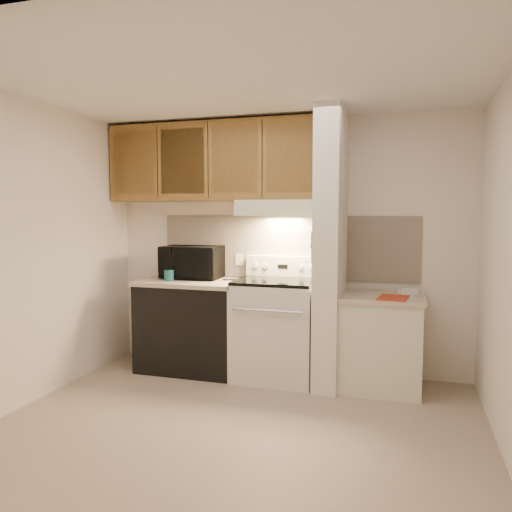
% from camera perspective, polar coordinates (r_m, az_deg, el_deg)
% --- Properties ---
extents(floor, '(3.60, 3.60, 0.00)m').
position_cam_1_polar(floor, '(3.90, -2.20, -18.92)').
color(floor, tan).
rests_on(floor, ground).
extents(ceiling, '(3.60, 3.60, 0.00)m').
position_cam_1_polar(ceiling, '(3.69, -2.34, 19.41)').
color(ceiling, white).
rests_on(ceiling, wall_back).
extents(wall_back, '(3.60, 2.50, 0.02)m').
position_cam_1_polar(wall_back, '(5.02, 3.36, 1.18)').
color(wall_back, white).
rests_on(wall_back, floor).
extents(wall_left, '(0.02, 3.00, 2.50)m').
position_cam_1_polar(wall_left, '(4.51, -24.43, 0.32)').
color(wall_left, white).
rests_on(wall_left, floor).
extents(backsplash, '(2.60, 0.02, 0.63)m').
position_cam_1_polar(backsplash, '(5.01, 3.33, 1.00)').
color(backsplash, white).
rests_on(backsplash, wall_back).
extents(range_body, '(0.76, 0.65, 0.92)m').
position_cam_1_polar(range_body, '(4.81, 2.34, -8.52)').
color(range_body, silver).
rests_on(range_body, floor).
extents(oven_window, '(0.50, 0.01, 0.30)m').
position_cam_1_polar(oven_window, '(4.50, 1.31, -8.92)').
color(oven_window, black).
rests_on(oven_window, range_body).
extents(oven_handle, '(0.65, 0.02, 0.02)m').
position_cam_1_polar(oven_handle, '(4.42, 1.18, -6.27)').
color(oven_handle, silver).
rests_on(oven_handle, range_body).
extents(cooktop, '(0.74, 0.64, 0.03)m').
position_cam_1_polar(cooktop, '(4.72, 2.36, -2.90)').
color(cooktop, black).
rests_on(cooktop, range_body).
extents(range_backguard, '(0.76, 0.08, 0.20)m').
position_cam_1_polar(range_backguard, '(4.98, 3.19, -1.16)').
color(range_backguard, silver).
rests_on(range_backguard, range_body).
extents(range_display, '(0.10, 0.01, 0.04)m').
position_cam_1_polar(range_display, '(4.94, 3.07, -1.21)').
color(range_display, black).
rests_on(range_display, range_backguard).
extents(range_knob_left_outer, '(0.05, 0.02, 0.05)m').
position_cam_1_polar(range_knob_left_outer, '(5.01, -0.05, -1.11)').
color(range_knob_left_outer, silver).
rests_on(range_knob_left_outer, range_backguard).
extents(range_knob_left_inner, '(0.05, 0.02, 0.05)m').
position_cam_1_polar(range_knob_left_inner, '(4.98, 1.05, -1.15)').
color(range_knob_left_inner, silver).
rests_on(range_knob_left_inner, range_backguard).
extents(range_knob_right_inner, '(0.05, 0.02, 0.05)m').
position_cam_1_polar(range_knob_right_inner, '(4.90, 5.11, -1.27)').
color(range_knob_right_inner, silver).
rests_on(range_knob_right_inner, range_backguard).
extents(range_knob_right_outer, '(0.05, 0.02, 0.05)m').
position_cam_1_polar(range_knob_right_outer, '(4.88, 6.26, -1.31)').
color(range_knob_right_outer, silver).
rests_on(range_knob_right_outer, range_backguard).
extents(dishwasher_front, '(1.00, 0.63, 0.87)m').
position_cam_1_polar(dishwasher_front, '(5.11, -7.33, -8.03)').
color(dishwasher_front, black).
rests_on(dishwasher_front, floor).
extents(left_countertop, '(1.04, 0.67, 0.04)m').
position_cam_1_polar(left_countertop, '(5.03, -7.38, -2.97)').
color(left_countertop, '#C5B49C').
rests_on(left_countertop, dishwasher_front).
extents(spoon_rest, '(0.21, 0.12, 0.01)m').
position_cam_1_polar(spoon_rest, '(4.98, -2.64, -2.70)').
color(spoon_rest, black).
rests_on(spoon_rest, left_countertop).
extents(teal_jar, '(0.12, 0.12, 0.11)m').
position_cam_1_polar(teal_jar, '(5.01, -9.92, -2.18)').
color(teal_jar, '#1D5B5F').
rests_on(teal_jar, left_countertop).
extents(outlet, '(0.08, 0.01, 0.12)m').
position_cam_1_polar(outlet, '(5.14, -1.92, -0.40)').
color(outlet, beige).
rests_on(outlet, backsplash).
extents(microwave, '(0.61, 0.42, 0.33)m').
position_cam_1_polar(microwave, '(5.15, -7.27, -0.70)').
color(microwave, black).
rests_on(microwave, left_countertop).
extents(partition_pillar, '(0.22, 0.70, 2.50)m').
position_cam_1_polar(partition_pillar, '(4.58, 8.54, 0.78)').
color(partition_pillar, white).
rests_on(partition_pillar, floor).
extents(pillar_trim, '(0.01, 0.70, 0.04)m').
position_cam_1_polar(pillar_trim, '(4.60, 7.12, 1.43)').
color(pillar_trim, olive).
rests_on(pillar_trim, partition_pillar).
extents(knife_strip, '(0.02, 0.42, 0.04)m').
position_cam_1_polar(knife_strip, '(4.55, 6.94, 1.65)').
color(knife_strip, black).
rests_on(knife_strip, partition_pillar).
extents(knife_blade_a, '(0.01, 0.03, 0.16)m').
position_cam_1_polar(knife_blade_a, '(4.39, 6.38, 0.22)').
color(knife_blade_a, silver).
rests_on(knife_blade_a, knife_strip).
extents(knife_handle_a, '(0.02, 0.02, 0.10)m').
position_cam_1_polar(knife_handle_a, '(4.40, 6.44, 2.19)').
color(knife_handle_a, black).
rests_on(knife_handle_a, knife_strip).
extents(knife_blade_b, '(0.01, 0.04, 0.18)m').
position_cam_1_polar(knife_blade_b, '(4.47, 6.59, 0.18)').
color(knife_blade_b, silver).
rests_on(knife_blade_b, knife_strip).
extents(knife_handle_b, '(0.02, 0.02, 0.10)m').
position_cam_1_polar(knife_handle_b, '(4.47, 6.63, 2.24)').
color(knife_handle_b, black).
rests_on(knife_handle_b, knife_strip).
extents(knife_blade_c, '(0.01, 0.04, 0.20)m').
position_cam_1_polar(knife_blade_c, '(4.55, 6.75, 0.13)').
color(knife_blade_c, silver).
rests_on(knife_blade_c, knife_strip).
extents(knife_handle_c, '(0.02, 0.02, 0.10)m').
position_cam_1_polar(knife_handle_c, '(4.55, 6.80, 2.28)').
color(knife_handle_c, black).
rests_on(knife_handle_c, knife_strip).
extents(knife_blade_d, '(0.01, 0.04, 0.16)m').
position_cam_1_polar(knife_blade_d, '(4.64, 6.95, 0.47)').
color(knife_blade_d, silver).
rests_on(knife_blade_d, knife_strip).
extents(knife_handle_d, '(0.02, 0.02, 0.10)m').
position_cam_1_polar(knife_handle_d, '(4.62, 6.97, 2.32)').
color(knife_handle_d, black).
rests_on(knife_handle_d, knife_strip).
extents(knife_blade_e, '(0.01, 0.04, 0.18)m').
position_cam_1_polar(knife_blade_e, '(4.70, 7.09, 0.41)').
color(knife_blade_e, silver).
rests_on(knife_blade_e, knife_strip).
extents(knife_handle_e, '(0.02, 0.02, 0.10)m').
position_cam_1_polar(knife_handle_e, '(4.69, 7.12, 2.36)').
color(knife_handle_e, black).
rests_on(knife_handle_e, knife_strip).
extents(oven_mitt, '(0.03, 0.11, 0.25)m').
position_cam_1_polar(oven_mitt, '(4.77, 7.27, 0.54)').
color(oven_mitt, gray).
rests_on(oven_mitt, partition_pillar).
extents(right_cab_base, '(0.70, 0.60, 0.81)m').
position_cam_1_polar(right_cab_base, '(4.68, 14.08, -9.74)').
color(right_cab_base, beige).
rests_on(right_cab_base, floor).
extents(right_countertop, '(0.74, 0.64, 0.04)m').
position_cam_1_polar(right_countertop, '(4.59, 14.19, -4.60)').
color(right_countertop, '#C5B49C').
rests_on(right_countertop, right_cab_base).
extents(red_folder, '(0.27, 0.35, 0.01)m').
position_cam_1_polar(red_folder, '(4.43, 15.39, -4.63)').
color(red_folder, '#B4331A').
rests_on(red_folder, right_countertop).
extents(white_box, '(0.18, 0.15, 0.04)m').
position_cam_1_polar(white_box, '(4.75, 16.96, -3.83)').
color(white_box, white).
rests_on(white_box, right_countertop).
extents(range_hood, '(0.78, 0.44, 0.15)m').
position_cam_1_polar(range_hood, '(4.80, 2.77, 5.49)').
color(range_hood, beige).
rests_on(range_hood, upper_cabinets).
extents(hood_lip, '(0.78, 0.04, 0.06)m').
position_cam_1_polar(hood_lip, '(4.59, 2.12, 4.96)').
color(hood_lip, beige).
rests_on(hood_lip, range_hood).
extents(upper_cabinets, '(2.18, 0.33, 0.77)m').
position_cam_1_polar(upper_cabinets, '(5.08, -4.79, 10.65)').
color(upper_cabinets, olive).
rests_on(upper_cabinets, wall_back).
extents(cab_door_a, '(0.46, 0.01, 0.63)m').
position_cam_1_polar(cab_door_a, '(5.29, -13.83, 10.29)').
color(cab_door_a, olive).
rests_on(cab_door_a, upper_cabinets).
extents(cab_gap_a, '(0.01, 0.01, 0.73)m').
position_cam_1_polar(cab_gap_a, '(5.16, -11.19, 10.48)').
color(cab_gap_a, black).
rests_on(cab_gap_a, upper_cabinets).
extents(cab_door_b, '(0.46, 0.01, 0.63)m').
position_cam_1_polar(cab_door_b, '(5.04, -8.41, 10.66)').
color(cab_door_b, olive).
rests_on(cab_door_b, upper_cabinets).
extents(cab_gap_b, '(0.01, 0.01, 0.73)m').
position_cam_1_polar(cab_gap_b, '(4.93, -5.49, 10.82)').
color(cab_gap_b, black).
rests_on(cab_gap_b, upper_cabinets).
extents(cab_door_c, '(0.46, 0.01, 0.63)m').
position_cam_1_polar(cab_door_c, '(4.83, -2.45, 10.95)').
color(cab_door_c, olive).
rests_on(cab_door_c, upper_cabinets).
extents(cab_gap_c, '(0.01, 0.01, 0.73)m').
position_cam_1_polar(cab_gap_c, '(4.75, 0.71, 11.06)').
color(cab_gap_c, black).
rests_on(cab_gap_c, upper_cabinets).
extents(cab_door_d, '(0.46, 0.01, 0.63)m').
position_cam_1_polar(cab_door_d, '(4.68, 3.98, 11.14)').
color(cab_door_d, olive).
rests_on(cab_door_d, upper_cabinets).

